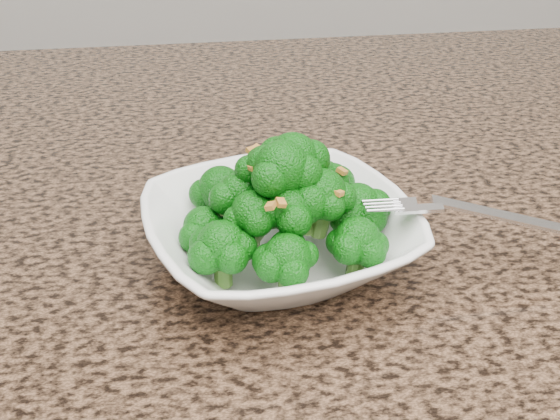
{
  "coord_description": "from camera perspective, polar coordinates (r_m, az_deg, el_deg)",
  "views": [
    {
      "loc": [
        -0.01,
        -0.28,
        1.23
      ],
      "look_at": [
        0.06,
        0.19,
        0.95
      ],
      "focal_mm": 45.0,
      "sensor_mm": 36.0,
      "label": 1
    }
  ],
  "objects": [
    {
      "name": "broccoli_pile",
      "position": [
        0.53,
        0.0,
        3.53
      ],
      "size": [
        0.19,
        0.19,
        0.07
      ],
      "primitive_type": null,
      "color": "#0C650B",
      "rests_on": "bowl"
    },
    {
      "name": "bowl",
      "position": [
        0.56,
        0.0,
        -2.12
      ],
      "size": [
        0.25,
        0.25,
        0.05
      ],
      "primitive_type": "imported",
      "rotation": [
        0.0,
        0.0,
        0.23
      ],
      "color": "white",
      "rests_on": "granite_counter"
    },
    {
      "name": "fork",
      "position": [
        0.55,
        12.41,
        0.17
      ],
      "size": [
        0.18,
        0.07,
        0.01
      ],
      "primitive_type": null,
      "rotation": [
        0.0,
        0.0,
        -0.22
      ],
      "color": "silver",
      "rests_on": "bowl"
    },
    {
      "name": "granite_counter",
      "position": [
        0.67,
        -6.51,
        -0.54
      ],
      "size": [
        1.64,
        1.04,
        0.03
      ],
      "primitive_type": "cube",
      "color": "brown",
      "rests_on": "cabinet"
    },
    {
      "name": "garlic_topping",
      "position": [
        0.52,
        0.0,
        7.4
      ],
      "size": [
        0.11,
        0.11,
        0.01
      ],
      "primitive_type": null,
      "color": "#C48230",
      "rests_on": "broccoli_pile"
    }
  ]
}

